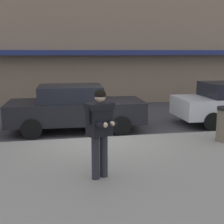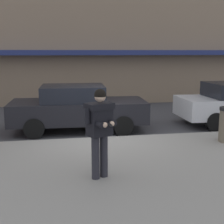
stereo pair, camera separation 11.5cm
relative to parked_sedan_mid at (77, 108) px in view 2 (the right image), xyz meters
name	(u,v)px [view 2 (the right image)]	position (x,y,z in m)	size (l,w,h in m)	color
ground_plane	(100,140)	(0.60, -1.27, -0.79)	(80.00, 80.00, 0.00)	#3D3D42
sidewalk	(162,169)	(1.60, -4.12, -0.72)	(32.00, 5.30, 0.14)	gray
curb_paint_line	(132,138)	(1.60, -1.22, -0.79)	(28.00, 0.12, 0.01)	silver
parked_sedan_mid	(77,108)	(0.00, 0.00, 0.00)	(4.57, 2.08, 1.54)	black
man_texting_on_phone	(100,124)	(0.15, -4.49, 0.46)	(0.62, 0.65, 1.81)	#23232B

